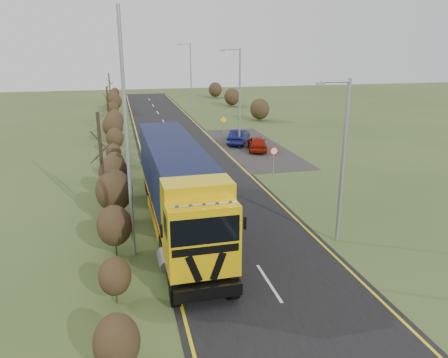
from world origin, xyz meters
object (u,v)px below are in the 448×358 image
lorry (177,182)px  car_blue_sedan (239,137)px  streetlight_near (342,156)px  car_red_hatchback (257,143)px  speed_sign (274,156)px

lorry → car_blue_sedan: bearing=64.8°
lorry → streetlight_near: 8.31m
lorry → car_red_hatchback: (9.47, 15.76, -1.83)m
car_red_hatchback → streetlight_near: 19.75m
car_red_hatchback → speed_sign: (-1.49, -8.43, 0.95)m
car_red_hatchback → streetlight_near: bearing=97.3°
car_blue_sedan → streetlight_near: bearing=113.2°
lorry → streetlight_near: bearing=-26.5°
lorry → car_blue_sedan: 20.82m
car_blue_sedan → speed_sign: (-0.61, -11.55, 0.92)m
lorry → speed_sign: size_ratio=6.82×
speed_sign → streetlight_near: bearing=-93.5°
streetlight_near → speed_sign: size_ratio=3.36×
car_red_hatchback → speed_sign: bearing=93.7°
car_red_hatchback → speed_sign: size_ratio=1.72×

